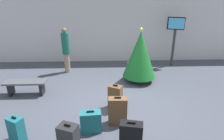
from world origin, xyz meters
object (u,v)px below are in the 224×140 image
at_px(waiting_bench, 26,85).
at_px(suitcase_5, 115,97).
at_px(traveller_0, 66,49).
at_px(holiday_tree, 140,54).
at_px(suitcase_0, 91,122).
at_px(suitcase_3, 131,135).
at_px(suitcase_2, 17,130).
at_px(suitcase_1, 69,140).
at_px(suitcase_4, 117,111).
at_px(flight_info_kiosk, 175,33).

height_order(waiting_bench, suitcase_5, suitcase_5).
xyz_separation_m(waiting_bench, traveller_0, (0.99, 1.99, 0.66)).
height_order(holiday_tree, waiting_bench, holiday_tree).
relative_size(suitcase_0, suitcase_3, 0.90).
distance_m(suitcase_0, suitcase_2, 1.64).
distance_m(waiting_bench, traveller_0, 2.32).
bearing_deg(suitcase_3, holiday_tree, 77.32).
xyz_separation_m(suitcase_1, suitcase_3, (1.29, 0.14, -0.04)).
height_order(holiday_tree, suitcase_0, holiday_tree).
distance_m(suitcase_0, suitcase_4, 0.71).
height_order(holiday_tree, suitcase_5, holiday_tree).
distance_m(holiday_tree, suitcase_5, 2.28).
distance_m(holiday_tree, suitcase_1, 4.18).
height_order(waiting_bench, suitcase_3, suitcase_3).
bearing_deg(suitcase_5, suitcase_0, -123.24).
xyz_separation_m(holiday_tree, traveller_0, (-2.90, 1.05, -0.05)).
height_order(suitcase_3, suitcase_4, suitcase_4).
relative_size(suitcase_0, suitcase_1, 0.79).
distance_m(waiting_bench, suitcase_0, 2.97).
height_order(suitcase_0, suitcase_1, suitcase_1).
relative_size(suitcase_0, suitcase_2, 0.89).
xyz_separation_m(suitcase_4, suitcase_5, (-0.01, 0.71, -0.01)).
distance_m(suitcase_1, suitcase_3, 1.30).
xyz_separation_m(suitcase_0, suitcase_3, (0.89, -0.53, 0.03)).
height_order(flight_info_kiosk, suitcase_0, flight_info_kiosk).
bearing_deg(flight_info_kiosk, traveller_0, -172.12).
height_order(traveller_0, suitcase_5, traveller_0).
height_order(suitcase_4, suitcase_5, suitcase_4).
xyz_separation_m(waiting_bench, suitcase_2, (0.62, -2.22, -0.05)).
bearing_deg(suitcase_4, suitcase_2, -166.77).
height_order(suitcase_0, suitcase_4, suitcase_4).
relative_size(waiting_bench, suitcase_3, 2.13).
bearing_deg(suitcase_1, traveller_0, 100.42).
distance_m(flight_info_kiosk, suitcase_4, 5.32).
bearing_deg(suitcase_5, waiting_bench, 161.39).
distance_m(suitcase_2, suitcase_3, 2.52).
relative_size(waiting_bench, suitcase_0, 2.36).
height_order(flight_info_kiosk, suitcase_5, flight_info_kiosk).
xyz_separation_m(traveller_0, suitcase_4, (1.90, -3.67, -0.64)).
xyz_separation_m(traveller_0, suitcase_1, (0.85, -4.61, -0.67)).
xyz_separation_m(flight_info_kiosk, suitcase_0, (-3.52, -4.59, -1.24)).
height_order(suitcase_2, suitcase_3, suitcase_2).
bearing_deg(suitcase_2, suitcase_3, -6.02).
bearing_deg(suitcase_5, holiday_tree, 61.97).
bearing_deg(suitcase_4, waiting_bench, 149.82).
relative_size(traveller_0, suitcase_5, 2.49).
bearing_deg(suitcase_1, waiting_bench, 125.08).
xyz_separation_m(holiday_tree, suitcase_5, (-1.02, -1.91, -0.70)).
xyz_separation_m(suitcase_0, suitcase_4, (0.65, 0.26, 0.10)).
xyz_separation_m(waiting_bench, suitcase_1, (1.84, -2.62, -0.01)).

